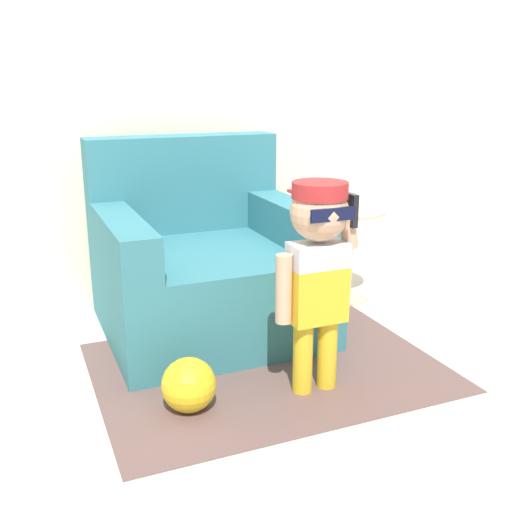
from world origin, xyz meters
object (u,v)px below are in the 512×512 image
armchair (204,265)px  person_child (318,255)px  side_table (346,246)px  toy_ball (189,385)px

armchair → person_child: (0.21, -0.84, 0.25)m
armchair → person_child: bearing=-76.2°
person_child → side_table: 1.16m
side_table → toy_ball: size_ratio=2.50×
armchair → side_table: bearing=4.2°
side_table → armchair: bearing=-175.8°
armchair → toy_ball: 0.89m
toy_ball → armchair: bearing=67.7°
toy_ball → person_child: bearing=-4.7°
armchair → side_table: armchair is taller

